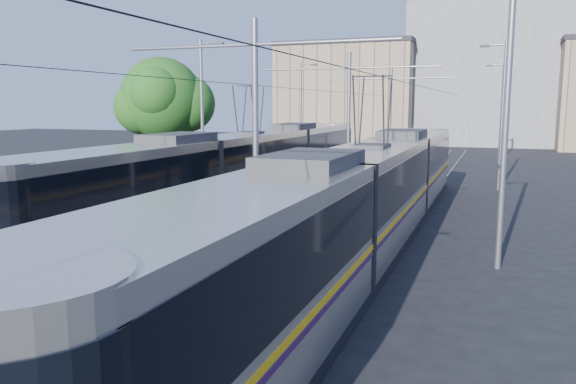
% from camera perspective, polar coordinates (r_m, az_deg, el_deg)
% --- Properties ---
extents(ground, '(160.00, 160.00, 0.00)m').
position_cam_1_polar(ground, '(12.20, -18.92, -13.89)').
color(ground, black).
rests_on(ground, ground).
extents(platform, '(4.00, 50.00, 0.30)m').
position_cam_1_polar(platform, '(27.00, 4.46, -0.74)').
color(platform, gray).
rests_on(platform, ground).
extents(tactile_strip_left, '(0.70, 50.00, 0.01)m').
position_cam_1_polar(tactile_strip_left, '(27.41, 1.55, -0.24)').
color(tactile_strip_left, gray).
rests_on(tactile_strip_left, platform).
extents(tactile_strip_right, '(0.70, 50.00, 0.01)m').
position_cam_1_polar(tactile_strip_right, '(26.62, 7.46, -0.58)').
color(tactile_strip_right, gray).
rests_on(tactile_strip_right, platform).
extents(rails, '(8.71, 70.00, 0.03)m').
position_cam_1_polar(rails, '(27.03, 4.46, -1.02)').
color(rails, gray).
rests_on(rails, ground).
extents(tram_left, '(2.43, 31.21, 5.50)m').
position_cam_1_polar(tram_left, '(26.54, -3.95, 2.49)').
color(tram_left, black).
rests_on(tram_left, ground).
extents(tram_right, '(2.43, 30.57, 5.50)m').
position_cam_1_polar(tram_right, '(18.06, 8.36, -0.06)').
color(tram_right, black).
rests_on(tram_right, ground).
extents(catenary, '(9.20, 70.00, 7.00)m').
position_cam_1_polar(catenary, '(23.91, 2.68, 8.58)').
color(catenary, gray).
rests_on(catenary, platform).
extents(street_lamps, '(15.18, 38.22, 8.00)m').
position_cam_1_polar(street_lamps, '(30.50, 6.65, 7.93)').
color(street_lamps, gray).
rests_on(street_lamps, ground).
extents(shelter, '(0.91, 1.26, 2.53)m').
position_cam_1_polar(shelter, '(23.75, 4.94, 1.54)').
color(shelter, black).
rests_on(shelter, platform).
extents(tree, '(4.99, 4.62, 7.25)m').
position_cam_1_polar(tree, '(32.34, -12.07, 9.13)').
color(tree, '#382314').
rests_on(tree, ground).
extents(building_left, '(16.32, 12.24, 12.02)m').
position_cam_1_polar(building_left, '(70.78, 6.38, 9.88)').
color(building_left, gray).
rests_on(building_left, ground).
extents(building_centre, '(18.36, 14.28, 16.84)m').
position_cam_1_polar(building_centre, '(72.72, 19.79, 11.29)').
color(building_centre, gray).
rests_on(building_centre, ground).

